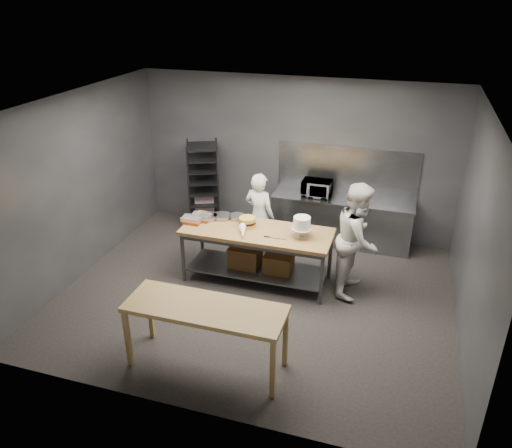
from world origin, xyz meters
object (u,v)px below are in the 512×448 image
at_px(work_table, 258,249).
at_px(chef_right, 358,239).
at_px(layer_cake, 247,222).
at_px(microwave, 317,188).
at_px(speed_rack, 204,187).
at_px(frosted_cake_stand, 302,224).
at_px(near_counter, 205,313).
at_px(chef_behind, 259,216).

bearing_deg(work_table, chef_right, 5.54).
bearing_deg(layer_cake, microwave, 64.05).
xyz_separation_m(speed_rack, chef_right, (3.19, -1.49, 0.06)).
distance_m(work_table, frosted_cake_stand, 0.92).
bearing_deg(layer_cake, frosted_cake_stand, -6.69).
bearing_deg(chef_right, speed_rack, 69.24).
height_order(work_table, speed_rack, speed_rack).
distance_m(work_table, chef_right, 1.61).
height_order(work_table, frosted_cake_stand, frosted_cake_stand).
bearing_deg(work_table, layer_cake, 162.30).
relative_size(microwave, frosted_cake_stand, 1.59).
distance_m(near_counter, microwave, 3.96).
relative_size(chef_behind, microwave, 2.92).
height_order(frosted_cake_stand, layer_cake, frosted_cake_stand).
distance_m(microwave, frosted_cake_stand, 1.77).
bearing_deg(chef_behind, work_table, 119.89).
relative_size(work_table, microwave, 4.43).
distance_m(chef_right, frosted_cake_stand, 0.90).
bearing_deg(layer_cake, near_counter, -85.21).
relative_size(speed_rack, chef_behind, 1.10).
relative_size(work_table, chef_right, 1.32).
xyz_separation_m(near_counter, chef_behind, (-0.20, 2.95, -0.02)).
bearing_deg(near_counter, speed_rack, 112.90).
distance_m(chef_behind, microwave, 1.29).
distance_m(work_table, speed_rack, 2.33).
distance_m(near_counter, speed_rack, 4.15).
relative_size(work_table, speed_rack, 1.37).
xyz_separation_m(work_table, speed_rack, (-1.62, 1.64, 0.28)).
bearing_deg(layer_cake, speed_rack, 132.11).
relative_size(speed_rack, frosted_cake_stand, 5.15).
distance_m(near_counter, frosted_cake_stand, 2.28).
distance_m(near_counter, chef_right, 2.81).
bearing_deg(microwave, chef_right, -58.79).
bearing_deg(layer_cake, work_table, -17.70).
bearing_deg(speed_rack, layer_cake, -47.89).
height_order(near_counter, microwave, microwave).
xyz_separation_m(near_counter, frosted_cake_stand, (0.73, 2.14, 0.32)).
bearing_deg(near_counter, microwave, 80.99).
xyz_separation_m(chef_right, layer_cake, (-1.76, -0.09, 0.09)).
height_order(work_table, microwave, microwave).
relative_size(chef_behind, frosted_cake_stand, 4.66).
relative_size(speed_rack, microwave, 3.23).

